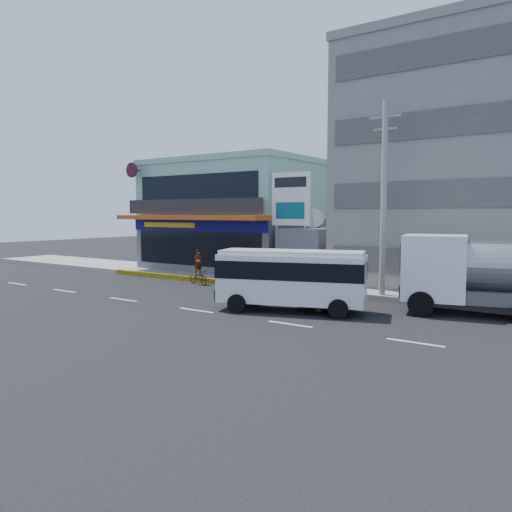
{
  "coord_description": "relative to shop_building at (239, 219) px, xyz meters",
  "views": [
    {
      "loc": [
        15.11,
        -16.9,
        4.43
      ],
      "look_at": [
        0.24,
        4.44,
        2.2
      ],
      "focal_mm": 35.0,
      "sensor_mm": 36.0,
      "label": 1
    }
  ],
  "objects": [
    {
      "name": "minibus",
      "position": [
        11.68,
        -11.64,
        -2.35
      ],
      "size": [
        6.94,
        4.06,
        2.77
      ],
      "color": "silver",
      "rests_on": "ground"
    },
    {
      "name": "tanker_truck",
      "position": [
        19.63,
        -7.53,
        -2.14
      ],
      "size": [
        9.13,
        4.39,
        3.46
      ],
      "color": "white",
      "rests_on": "ground"
    },
    {
      "name": "utility_pole_near",
      "position": [
        14.0,
        -6.55,
        1.15
      ],
      "size": [
        1.6,
        0.3,
        10.0
      ],
      "color": "#999993",
      "rests_on": "ground"
    },
    {
      "name": "billboard",
      "position": [
        7.5,
        -4.75,
        0.93
      ],
      "size": [
        2.6,
        0.18,
        6.9
      ],
      "color": "gray",
      "rests_on": "ground"
    },
    {
      "name": "sedan",
      "position": [
        11.85,
        -9.91,
        -3.21
      ],
      "size": [
        4.96,
        3.58,
        1.57
      ],
      "primitive_type": "imported",
      "rotation": [
        0.0,
        0.0,
        1.15
      ],
      "color": "tan",
      "rests_on": "ground"
    },
    {
      "name": "sidewalk",
      "position": [
        13.0,
        -4.45,
        -3.85
      ],
      "size": [
        70.0,
        5.0,
        0.3
      ],
      "primitive_type": "cube",
      "color": "gray",
      "rests_on": "ground"
    },
    {
      "name": "satellite_dish",
      "position": [
        8.0,
        -2.95,
        -0.42
      ],
      "size": [
        1.5,
        1.5,
        0.15
      ],
      "primitive_type": "cylinder",
      "color": "slate",
      "rests_on": "gap_structure"
    },
    {
      "name": "gap_structure",
      "position": [
        8.0,
        -1.95,
        -2.25
      ],
      "size": [
        3.0,
        6.0,
        3.5
      ],
      "primitive_type": "cube",
      "color": "#4D4D52",
      "rests_on": "ground"
    },
    {
      "name": "ground",
      "position": [
        8.0,
        -13.95,
        -4.0
      ],
      "size": [
        120.0,
        120.0,
        0.0
      ],
      "primitive_type": "plane",
      "color": "black",
      "rests_on": "ground"
    },
    {
      "name": "concrete_building",
      "position": [
        18.0,
        1.05,
        3.0
      ],
      "size": [
        16.0,
        12.0,
        14.0
      ],
      "primitive_type": "cube",
      "color": "gray",
      "rests_on": "ground"
    },
    {
      "name": "motorcycle_rider",
      "position": [
        2.5,
        -7.55,
        -3.28
      ],
      "size": [
        1.78,
        0.93,
        2.18
      ],
      "color": "#4B170A",
      "rests_on": "ground"
    },
    {
      "name": "shop_building",
      "position": [
        0.0,
        0.0,
        0.0
      ],
      "size": [
        12.4,
        11.7,
        8.0
      ],
      "color": "#4D4D52",
      "rests_on": "ground"
    }
  ]
}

